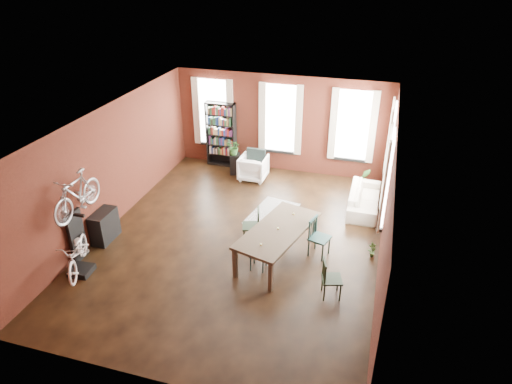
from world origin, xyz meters
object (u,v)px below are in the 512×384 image
at_px(dining_table, 278,244).
at_px(cream_sofa, 365,195).
at_px(dining_chair_d, 320,238).
at_px(bicycle_floor, 74,239).
at_px(dining_chair_b, 251,226).
at_px(bike_trainer, 82,270).
at_px(console_table, 104,226).
at_px(plant_stand, 235,164).
at_px(dining_chair_c, 332,279).
at_px(dining_chair_a, 258,254).
at_px(bookshelf, 221,134).
at_px(white_armchair, 253,167).

xyz_separation_m(dining_table, cream_sofa, (1.80, 3.05, -0.01)).
relative_size(dining_chair_d, bicycle_floor, 0.61).
distance_m(dining_chair_b, bike_trainer, 4.13).
height_order(dining_chair_b, bike_trainer, dining_chair_b).
bearing_deg(dining_table, dining_chair_b, 163.86).
xyz_separation_m(bike_trainer, bicycle_floor, (0.01, -0.01, 0.88)).
bearing_deg(bicycle_floor, console_table, 75.95).
bearing_deg(plant_stand, dining_chair_c, -53.00).
distance_m(dining_chair_c, bicycle_floor, 5.70).
xyz_separation_m(cream_sofa, console_table, (-6.23, -3.50, -0.01)).
relative_size(dining_chair_a, dining_chair_b, 0.85).
height_order(dining_chair_c, bookshelf, bookshelf).
height_order(dining_chair_c, white_armchair, dining_chair_c).
bearing_deg(dining_chair_d, bicycle_floor, 130.55).
distance_m(bike_trainer, plant_stand, 6.27).
height_order(bookshelf, bike_trainer, bookshelf).
bearing_deg(bicycle_floor, dining_chair_a, -4.52).
distance_m(console_table, plant_stand, 5.04).
bearing_deg(bicycle_floor, plant_stand, 50.64).
distance_m(dining_chair_a, plant_stand, 5.18).
bearing_deg(white_armchair, plant_stand, -17.21).
relative_size(white_armchair, bicycle_floor, 0.53).
height_order(dining_chair_b, bicycle_floor, bicycle_floor).
distance_m(dining_chair_b, console_table, 3.73).
bearing_deg(dining_chair_a, white_armchair, -162.40).
height_order(white_armchair, bike_trainer, white_armchair).
bearing_deg(bike_trainer, dining_chair_c, 8.46).
height_order(dining_chair_d, bicycle_floor, bicycle_floor).
xyz_separation_m(dining_chair_b, dining_chair_c, (2.24, -1.50, -0.02)).
xyz_separation_m(dining_chair_b, white_armchair, (-0.97, 3.47, -0.03)).
height_order(dining_table, dining_chair_d, dining_chair_d).
xyz_separation_m(dining_table, console_table, (-4.43, -0.45, -0.01)).
relative_size(dining_chair_d, plant_stand, 1.43).
bearing_deg(dining_chair_d, cream_sofa, -1.33).
distance_m(cream_sofa, bicycle_floor, 7.76).
xyz_separation_m(dining_chair_b, bike_trainer, (-3.38, -2.33, -0.40)).
bearing_deg(cream_sofa, dining_chair_c, 174.68).
bearing_deg(dining_chair_c, bike_trainer, 82.49).
distance_m(dining_chair_c, bookshelf, 7.37).
height_order(cream_sofa, bike_trainer, cream_sofa).
xyz_separation_m(dining_table, dining_chair_a, (-0.33, -0.51, -0.02)).
relative_size(dining_chair_d, white_armchair, 1.14).
bearing_deg(dining_chair_a, dining_table, 146.49).
xyz_separation_m(bike_trainer, plant_stand, (1.71, 6.03, 0.27)).
bearing_deg(console_table, dining_table, 5.76).
bearing_deg(dining_chair_a, plant_stand, -155.84).
bearing_deg(dining_chair_c, bicycle_floor, 82.63).
relative_size(dining_chair_a, console_table, 0.98).
height_order(cream_sofa, plant_stand, cream_sofa).
xyz_separation_m(dining_table, dining_chair_b, (-0.82, 0.50, 0.05)).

